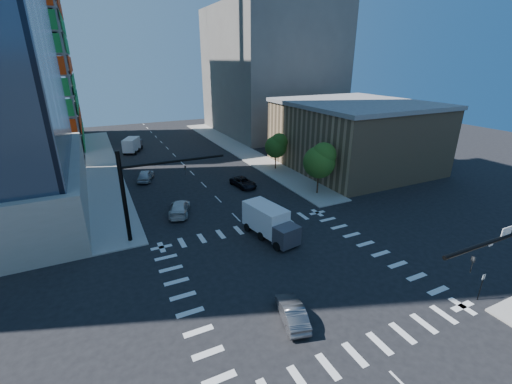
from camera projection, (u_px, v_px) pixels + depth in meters
ground at (291, 273)px, 28.72m from camera, size 160.00×160.00×0.00m
road_markings at (291, 273)px, 28.72m from camera, size 20.00×20.00×0.01m
sidewalk_ne at (240, 150)px, 67.32m from camera, size 5.00×60.00×0.15m
sidewalk_nw at (102, 166)px, 57.16m from camera, size 5.00×60.00×0.15m
commercial_building at (354, 135)px, 55.40m from camera, size 20.50×22.50×10.60m
bg_building_ne at (270, 72)px, 80.73m from camera, size 24.00×30.00×28.00m
signal_mast_nw at (140, 187)px, 32.31m from camera, size 10.20×0.40×9.00m
tree_south at (321, 160)px, 43.81m from camera, size 4.16×4.16×6.82m
tree_north at (277, 145)px, 54.25m from camera, size 3.54×3.52×5.78m
no_parking_sign at (482, 284)px, 25.02m from camera, size 0.30×0.06×2.20m
car_nb_far at (243, 182)px, 47.87m from camera, size 2.82×4.92×1.29m
car_sb_near at (179, 208)px, 39.38m from camera, size 3.68×5.56×1.50m
car_sb_mid at (146, 175)px, 50.29m from camera, size 3.36×5.06×1.60m
car_sb_cross at (292, 312)px, 23.26m from camera, size 2.41×4.35×1.36m
box_truck_near at (271, 225)px, 33.87m from camera, size 3.61×6.36×3.14m
box_truck_far at (133, 146)px, 65.72m from camera, size 4.28×5.85×2.83m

